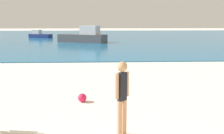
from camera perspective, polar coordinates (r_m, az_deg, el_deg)
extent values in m
cube|color=#1E6B9E|center=(45.57, -2.20, 7.39)|extent=(160.00, 60.00, 0.06)
cylinder|color=tan|center=(5.69, 2.92, -11.88)|extent=(0.11, 0.11, 0.86)
cylinder|color=tan|center=(5.59, 1.78, -12.28)|extent=(0.11, 0.11, 0.86)
cube|color=black|center=(5.39, 2.42, -4.70)|extent=(0.23, 0.22, 0.64)
sphere|color=tan|center=(5.29, 2.45, 0.07)|extent=(0.23, 0.23, 0.23)
cylinder|color=tan|center=(5.49, 3.62, -4.04)|extent=(0.09, 0.09, 0.57)
cylinder|color=tan|center=(5.28, 1.17, -4.63)|extent=(0.09, 0.09, 0.57)
cube|color=#4C4C51|center=(31.29, -7.11, 6.81)|extent=(6.53, 4.47, 1.00)
cube|color=silver|center=(30.70, -5.30, 8.77)|extent=(2.64, 2.23, 1.13)
cube|color=navy|center=(41.48, -16.68, 7.11)|extent=(4.07, 2.73, 0.62)
cube|color=silver|center=(41.89, -17.49, 8.00)|extent=(1.64, 1.37, 0.70)
sphere|color=#E51E4C|center=(8.04, -7.10, -7.28)|extent=(0.29, 0.29, 0.29)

